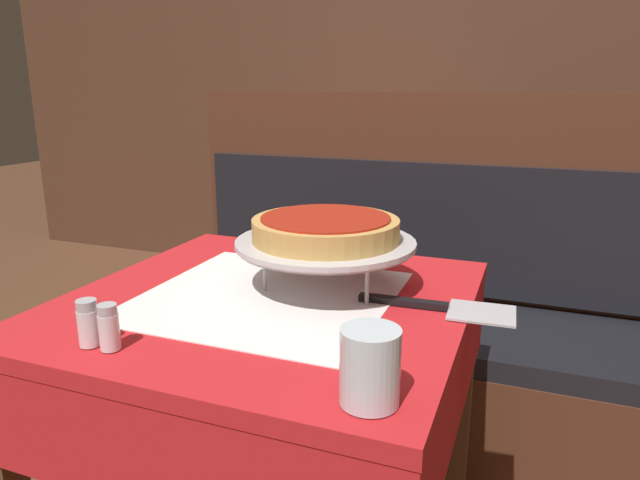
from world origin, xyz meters
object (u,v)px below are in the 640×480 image
object	(u,v)px
booth_bench	(414,346)
pepper_shaker	(109,327)
salt_shaker	(88,323)
pizza_pan_stand	(326,245)
dining_table_front	(270,353)
water_glass_near	(370,366)
deep_dish_pizza	(326,228)
condiment_caddy	(398,159)
pizza_server	(444,308)
dining_table_rear	(372,190)

from	to	relation	value
booth_bench	pepper_shaker	xyz separation A→B (m)	(-0.26, -1.06, 0.46)
salt_shaker	pizza_pan_stand	bearing A→B (deg)	56.79
pizza_pan_stand	salt_shaker	bearing A→B (deg)	-123.21
dining_table_front	pepper_shaker	distance (m)	0.36
dining_table_front	pizza_pan_stand	world-z (taller)	pizza_pan_stand
water_glass_near	salt_shaker	bearing A→B (deg)	179.44
booth_bench	salt_shaker	xyz separation A→B (m)	(-0.30, -1.06, 0.46)
pizza_pan_stand	water_glass_near	xyz separation A→B (m)	(0.20, -0.38, -0.04)
deep_dish_pizza	salt_shaker	size ratio (longest dim) A/B	3.89
pizza_pan_stand	dining_table_front	bearing A→B (deg)	-137.03
dining_table_front	condiment_caddy	size ratio (longest dim) A/B	4.65
dining_table_front	pizza_pan_stand	distance (m)	0.24
pizza_server	dining_table_front	bearing A→B (deg)	-171.75
dining_table_front	water_glass_near	world-z (taller)	water_glass_near
pizza_server	condiment_caddy	size ratio (longest dim) A/B	1.76
dining_table_front	dining_table_rear	distance (m)	1.70
salt_shaker	condiment_caddy	world-z (taller)	condiment_caddy
dining_table_rear	salt_shaker	bearing A→B (deg)	-86.63
dining_table_rear	deep_dish_pizza	distance (m)	1.65
pizza_pan_stand	deep_dish_pizza	bearing A→B (deg)	0.00
dining_table_rear	water_glass_near	xyz separation A→B (m)	(0.57, -1.98, 0.14)
water_glass_near	pepper_shaker	xyz separation A→B (m)	(-0.41, 0.00, -0.01)
deep_dish_pizza	pizza_server	xyz separation A→B (m)	(0.24, -0.03, -0.12)
dining_table_rear	condiment_caddy	bearing A→B (deg)	46.78
dining_table_rear	booth_bench	distance (m)	1.06
pizza_server	dining_table_rear	bearing A→B (deg)	110.31
pepper_shaker	booth_bench	bearing A→B (deg)	76.18
pizza_server	salt_shaker	size ratio (longest dim) A/B	3.83
pizza_server	pepper_shaker	xyz separation A→B (m)	(-0.45, -0.34, 0.03)
dining_table_rear	booth_bench	size ratio (longest dim) A/B	0.47
dining_table_rear	booth_bench	world-z (taller)	booth_bench
pepper_shaker	dining_table_front	bearing A→B (deg)	67.82
pizza_pan_stand	pizza_server	bearing A→B (deg)	-7.95
water_glass_near	pepper_shaker	size ratio (longest dim) A/B	1.38
dining_table_front	condiment_caddy	xyz separation A→B (m)	(-0.18, 1.78, 0.17)
booth_bench	pepper_shaker	bearing A→B (deg)	-103.82
booth_bench	water_glass_near	world-z (taller)	booth_bench
water_glass_near	dining_table_rear	bearing A→B (deg)	105.96
booth_bench	salt_shaker	size ratio (longest dim) A/B	22.40
deep_dish_pizza	condiment_caddy	distance (m)	1.72
pizza_server	salt_shaker	world-z (taller)	salt_shaker
pizza_server	salt_shaker	distance (m)	0.60
pizza_server	condiment_caddy	bearing A→B (deg)	106.32
dining_table_rear	pizza_server	distance (m)	1.74
deep_dish_pizza	salt_shaker	distance (m)	0.46
booth_bench	condiment_caddy	xyz separation A→B (m)	(-0.32, 1.02, 0.47)
pizza_pan_stand	condiment_caddy	xyz separation A→B (m)	(-0.27, 1.70, -0.04)
dining_table_rear	salt_shaker	xyz separation A→B (m)	(0.12, -1.98, 0.13)
dining_table_rear	pepper_shaker	xyz separation A→B (m)	(0.16, -1.98, 0.12)
booth_bench	pizza_server	world-z (taller)	booth_bench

